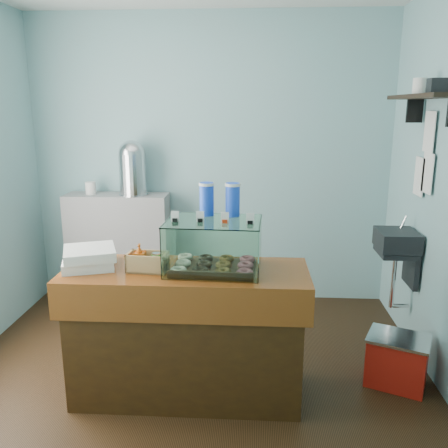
# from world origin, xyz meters

# --- Properties ---
(ground) EXTENTS (3.50, 3.50, 0.00)m
(ground) POSITION_xyz_m (0.00, 0.00, 0.00)
(ground) COLOR black
(ground) RESTS_ON ground
(room_shell) EXTENTS (3.54, 3.04, 2.82)m
(room_shell) POSITION_xyz_m (0.03, 0.01, 1.71)
(room_shell) COLOR #80B7BA
(room_shell) RESTS_ON ground
(counter) EXTENTS (1.60, 0.60, 0.90)m
(counter) POSITION_xyz_m (0.00, -0.25, 0.46)
(counter) COLOR #3C220B
(counter) RESTS_ON ground
(back_shelf) EXTENTS (1.00, 0.32, 1.10)m
(back_shelf) POSITION_xyz_m (-0.90, 1.32, 0.55)
(back_shelf) COLOR gray
(back_shelf) RESTS_ON ground
(display_case) EXTENTS (0.62, 0.47, 0.55)m
(display_case) POSITION_xyz_m (0.19, -0.21, 1.08)
(display_case) COLOR #371C10
(display_case) RESTS_ON counter
(condiment_crate) EXTENTS (0.26, 0.17, 0.18)m
(condiment_crate) POSITION_xyz_m (-0.25, -0.28, 0.96)
(condiment_crate) COLOR tan
(condiment_crate) RESTS_ON counter
(pastry_boxes) EXTENTS (0.42, 0.42, 0.13)m
(pastry_boxes) POSITION_xyz_m (-0.64, -0.23, 0.96)
(pastry_boxes) COLOR white
(pastry_boxes) RESTS_ON counter
(coffee_urn) EXTENTS (0.28, 0.28, 0.52)m
(coffee_urn) POSITION_xyz_m (-0.72, 1.30, 1.37)
(coffee_urn) COLOR silver
(coffee_urn) RESTS_ON back_shelf
(red_cooler) EXTENTS (0.51, 0.45, 0.36)m
(red_cooler) POSITION_xyz_m (1.47, -0.06, 0.18)
(red_cooler) COLOR red
(red_cooler) RESTS_ON ground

